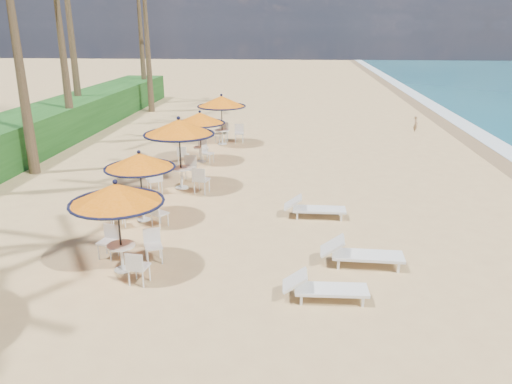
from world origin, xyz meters
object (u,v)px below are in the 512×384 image
station_1 (139,170)px  station_2 (179,136)px  station_3 (200,124)px  lounger_far (313,208)px  station_0 (119,205)px  lounger_near (322,287)px  lounger_mid (359,253)px  station_4 (223,107)px

station_1 → station_2: bearing=81.5°
station_3 → lounger_far: station_3 is taller
station_0 → station_3: bearing=90.4°
station_3 → lounger_near: bearing=-66.8°
station_1 → lounger_far: 5.48m
station_0 → lounger_far: 6.32m
station_1 → station_2: 3.34m
station_0 → lounger_mid: (5.79, 0.71, -1.37)m
station_0 → lounger_mid: station_0 is taller
station_3 → lounger_near: station_3 is taller
station_1 → lounger_near: 7.00m
lounger_near → lounger_far: 5.00m
station_4 → lounger_far: size_ratio=1.32×
station_1 → lounger_far: station_1 is taller
station_0 → lounger_mid: bearing=7.0°
station_2 → lounger_far: 5.67m
station_0 → station_2: station_2 is taller
station_0 → station_4: 13.92m
station_3 → lounger_far: size_ratio=1.18×
lounger_far → station_2: bearing=151.6°
station_4 → lounger_near: 15.67m
station_0 → lounger_far: station_0 is taller
station_2 → lounger_near: size_ratio=1.42×
station_4 → lounger_mid: station_4 is taller
station_3 → station_4: size_ratio=0.90×
station_0 → station_4: bearing=88.4°
station_1 → station_2: size_ratio=0.83×
station_2 → station_3: bearing=90.2°
lounger_near → station_3: bearing=111.5°
lounger_mid → station_3: bearing=123.0°
station_4 → lounger_near: bearing=-73.6°
station_4 → station_1: bearing=-95.1°
station_1 → station_2: station_2 is taller
station_1 → station_4: 10.70m
lounger_mid → station_2: bearing=136.8°
station_1 → lounger_near: (5.37, -4.30, -1.32)m
lounger_mid → lounger_far: bearing=110.1°
station_1 → station_2: (0.49, 3.28, 0.33)m
station_0 → station_1: (-0.56, 3.26, -0.09)m
station_4 → lounger_near: size_ratio=1.35×
station_0 → lounger_near: bearing=-12.1°
station_1 → station_4: (0.96, 10.66, 0.23)m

